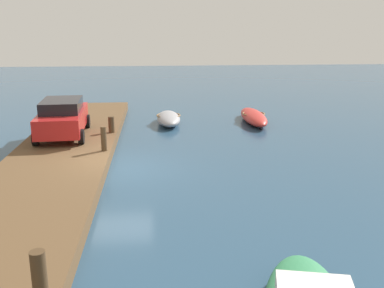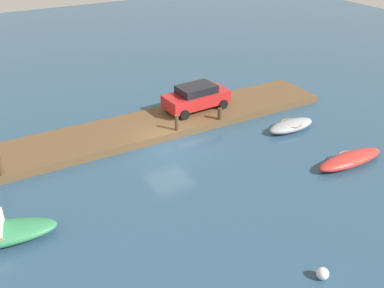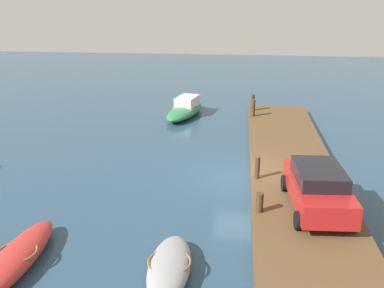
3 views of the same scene
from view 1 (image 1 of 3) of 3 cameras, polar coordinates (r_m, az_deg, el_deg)
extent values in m
plane|color=navy|center=(17.01, -9.50, -3.14)|extent=(84.00, 84.00, 0.00)
cube|color=brown|center=(17.30, -17.19, -2.52)|extent=(24.06, 3.89, 0.46)
ellipsoid|color=#B72D28|center=(24.70, 8.00, 3.51)|extent=(4.37, 1.22, 0.64)
torus|color=olive|center=(24.66, 8.02, 3.92)|extent=(1.27, 1.27, 0.07)
ellipsoid|color=#939399|center=(24.07, -3.07, 3.33)|extent=(3.32, 1.33, 0.64)
torus|color=olive|center=(24.03, -3.07, 3.74)|extent=(1.35, 1.35, 0.07)
cylinder|color=#47331E|center=(20.65, -10.43, 2.50)|extent=(0.28, 0.28, 0.74)
cylinder|color=#47331E|center=(17.67, -11.39, 0.67)|extent=(0.22, 0.22, 0.98)
cylinder|color=#47331E|center=(8.52, -19.18, -16.25)|extent=(0.27, 0.27, 1.08)
cube|color=#B21E1E|center=(20.42, -16.45, 3.01)|extent=(4.43, 2.12, 0.82)
cube|color=black|center=(20.30, -16.59, 4.84)|extent=(2.52, 1.78, 0.50)
cylinder|color=black|center=(18.93, -14.20, 0.95)|extent=(0.65, 0.26, 0.64)
cylinder|color=black|center=(19.22, -19.68, 0.73)|extent=(0.65, 0.26, 0.64)
cylinder|color=black|center=(21.86, -13.44, 2.91)|extent=(0.65, 0.26, 0.64)
cylinder|color=black|center=(22.11, -18.22, 2.69)|extent=(0.65, 0.26, 0.64)
camera|label=2|loc=(21.06, 73.40, 24.87)|focal=41.29mm
camera|label=3|loc=(34.32, -7.18, 19.70)|focal=40.18mm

